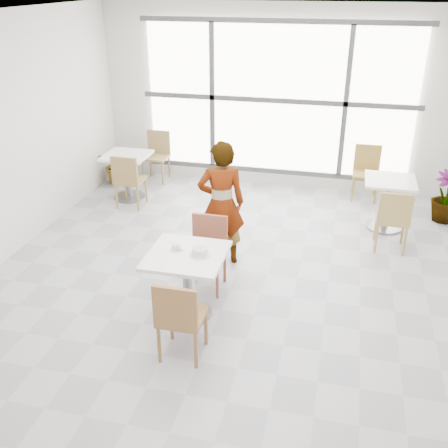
% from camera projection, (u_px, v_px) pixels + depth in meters
% --- Properties ---
extents(floor, '(7.00, 7.00, 0.00)m').
position_uv_depth(floor, '(230.00, 289.00, 6.08)').
color(floor, '#9E9EA5').
rests_on(floor, ground).
extents(ceiling, '(7.00, 7.00, 0.00)m').
position_uv_depth(ceiling, '(232.00, 17.00, 4.77)').
color(ceiling, white).
rests_on(ceiling, ground).
extents(wall_back, '(6.00, 0.00, 6.00)m').
position_uv_depth(wall_back, '(278.00, 99.00, 8.49)').
color(wall_back, silver).
rests_on(wall_back, ground).
extents(wall_front, '(6.00, 0.00, 6.00)m').
position_uv_depth(wall_front, '(61.00, 421.00, 2.37)').
color(wall_front, silver).
rests_on(wall_front, ground).
extents(window, '(4.60, 0.07, 2.52)m').
position_uv_depth(window, '(277.00, 100.00, 8.43)').
color(window, white).
rests_on(window, ground).
extents(main_table, '(0.80, 0.80, 0.75)m').
position_uv_depth(main_table, '(187.00, 273.00, 5.42)').
color(main_table, white).
rests_on(main_table, ground).
extents(chair_near, '(0.42, 0.42, 0.87)m').
position_uv_depth(chair_near, '(179.00, 316.00, 4.77)').
color(chair_near, brown).
rests_on(chair_near, ground).
extents(chair_far, '(0.42, 0.42, 0.87)m').
position_uv_depth(chair_far, '(208.00, 247.00, 5.97)').
color(chair_far, brown).
rests_on(chair_far, ground).
extents(oatmeal_bowl, '(0.21, 0.21, 0.09)m').
position_uv_depth(oatmeal_bowl, '(200.00, 251.00, 5.29)').
color(oatmeal_bowl, silver).
rests_on(oatmeal_bowl, main_table).
extents(coffee_cup, '(0.16, 0.13, 0.07)m').
position_uv_depth(coffee_cup, '(176.00, 247.00, 5.38)').
color(coffee_cup, silver).
rests_on(coffee_cup, main_table).
extents(person, '(0.68, 0.56, 1.61)m').
position_uv_depth(person, '(221.00, 204.00, 6.34)').
color(person, black).
rests_on(person, ground).
extents(bg_table_left, '(0.70, 0.70, 0.75)m').
position_uv_depth(bg_table_left, '(127.00, 170.00, 8.38)').
color(bg_table_left, silver).
rests_on(bg_table_left, ground).
extents(bg_table_right, '(0.70, 0.70, 0.75)m').
position_uv_depth(bg_table_right, '(388.00, 197.00, 7.36)').
color(bg_table_right, white).
rests_on(bg_table_right, ground).
extents(bg_chair_left_near, '(0.42, 0.42, 0.87)m').
position_uv_depth(bg_chair_left_near, '(128.00, 178.00, 8.02)').
color(bg_chair_left_near, olive).
rests_on(bg_chair_left_near, ground).
extents(bg_chair_left_far, '(0.42, 0.42, 0.87)m').
position_uv_depth(bg_chair_left_far, '(157.00, 152.00, 9.18)').
color(bg_chair_left_far, olive).
rests_on(bg_chair_left_far, ground).
extents(bg_chair_right_near, '(0.42, 0.42, 0.87)m').
position_uv_depth(bg_chair_right_near, '(393.00, 217.00, 6.72)').
color(bg_chair_right_near, '#A28547').
rests_on(bg_chair_right_near, ground).
extents(bg_chair_right_far, '(0.42, 0.42, 0.87)m').
position_uv_depth(bg_chair_right_far, '(366.00, 168.00, 8.41)').
color(bg_chair_right_far, olive).
rests_on(bg_chair_right_far, ground).
extents(plant_left, '(0.65, 0.57, 0.69)m').
position_uv_depth(plant_left, '(118.00, 164.00, 9.07)').
color(plant_left, '#537843').
rests_on(plant_left, ground).
extents(plant_right, '(0.57, 0.57, 0.78)m').
position_uv_depth(plant_right, '(447.00, 197.00, 7.62)').
color(plant_right, '#477A3F').
rests_on(plant_right, ground).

